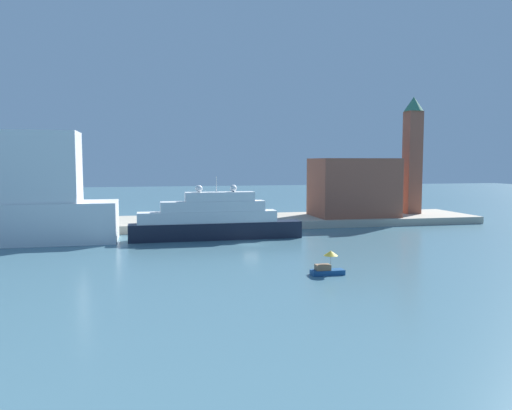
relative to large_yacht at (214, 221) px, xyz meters
The scene contains 9 objects.
ground 9.03m from the large_yacht, 51.72° to the right, with size 400.00×400.00×0.00m, color slate.
quay_dock 19.47m from the large_yacht, 74.33° to the left, with size 110.00×18.40×1.52m, color #B7AD99.
large_yacht is the anchor object (origin of this frame).
small_motorboat 31.68m from the large_yacht, 72.34° to the right, with size 3.98×1.70×2.89m.
harbor_building 37.41m from the large_yacht, 27.26° to the left, with size 17.46×12.24×12.66m, color #93513D.
bell_tower 53.64m from the large_yacht, 21.79° to the left, with size 4.41×4.41×26.69m.
parked_car 13.99m from the large_yacht, 113.46° to the left, with size 3.85×1.73×1.33m.
person_figure 13.57m from the large_yacht, 89.90° to the left, with size 0.36×0.36×1.55m.
mooring_bollard 14.34m from the large_yacht, 50.15° to the left, with size 0.52×0.52×0.83m, color black.
Camera 1 is at (-16.38, -78.91, 13.40)m, focal length 35.04 mm.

